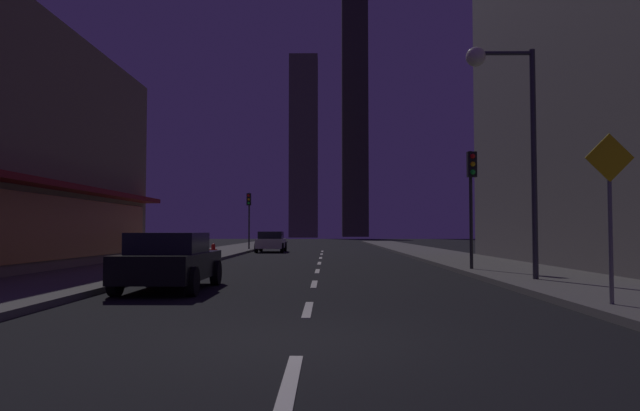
% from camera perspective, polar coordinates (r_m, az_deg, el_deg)
% --- Properties ---
extents(ground_plane, '(78.00, 136.00, 0.10)m').
position_cam_1_polar(ground_plane, '(39.85, 0.20, -4.74)').
color(ground_plane, black).
extents(sidewalk_right, '(4.00, 76.00, 0.15)m').
position_cam_1_polar(sidewalk_right, '(40.39, 10.21, -4.50)').
color(sidewalk_right, '#605E59').
rests_on(sidewalk_right, ground).
extents(sidewalk_left, '(4.00, 76.00, 0.15)m').
position_cam_1_polar(sidewalk_left, '(40.52, -9.78, -4.49)').
color(sidewalk_left, '#605E59').
rests_on(sidewalk_left, ground).
extents(lane_marking_center, '(0.16, 38.60, 0.01)m').
position_cam_1_polar(lane_marking_center, '(24.06, -0.15, -6.07)').
color(lane_marking_center, silver).
rests_on(lane_marking_center, ground).
extents(skyscraper_distant_tall, '(6.43, 6.20, 41.39)m').
position_cam_1_polar(skyscraper_distant_tall, '(132.45, -1.62, 5.81)').
color(skyscraper_distant_tall, brown).
rests_on(skyscraper_distant_tall, ground).
extents(skyscraper_distant_mid, '(6.62, 5.60, 74.84)m').
position_cam_1_polar(skyscraper_distant_mid, '(151.84, 3.45, 11.17)').
color(skyscraper_distant_mid, '#323026').
rests_on(skyscraper_distant_mid, ground).
extents(car_parked_near, '(1.98, 4.24, 1.45)m').
position_cam_1_polar(car_parked_near, '(15.09, -14.58, -5.30)').
color(car_parked_near, black).
rests_on(car_parked_near, ground).
extents(car_parked_far, '(1.98, 4.24, 1.45)m').
position_cam_1_polar(car_parked_far, '(40.93, -4.85, -3.57)').
color(car_parked_far, silver).
rests_on(car_parked_far, ground).
extents(fire_hydrant_far_left, '(0.42, 0.30, 0.65)m').
position_cam_1_polar(fire_hydrant_far_left, '(32.31, -10.49, -4.33)').
color(fire_hydrant_far_left, red).
rests_on(fire_hydrant_far_left, sidewalk_left).
extents(traffic_light_near_right, '(0.32, 0.48, 4.20)m').
position_cam_1_polar(traffic_light_near_right, '(21.21, 14.73, 2.15)').
color(traffic_light_near_right, '#2D2D2D').
rests_on(traffic_light_near_right, sidewalk_right).
extents(traffic_light_far_left, '(0.32, 0.48, 4.20)m').
position_cam_1_polar(traffic_light_far_left, '(43.48, -7.03, -0.27)').
color(traffic_light_far_left, '#2D2D2D').
rests_on(traffic_light_far_left, sidewalk_left).
extents(street_lamp_right, '(1.96, 0.56, 6.58)m').
position_cam_1_polar(street_lamp_right, '(17.40, 17.70, 9.44)').
color(street_lamp_right, '#38383D').
rests_on(street_lamp_right, sidewalk_right).
extents(pedestrian_crossing_sign, '(0.91, 0.08, 3.15)m').
position_cam_1_polar(pedestrian_crossing_sign, '(11.94, 26.71, 0.25)').
color(pedestrian_crossing_sign, slate).
rests_on(pedestrian_crossing_sign, sidewalk_right).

